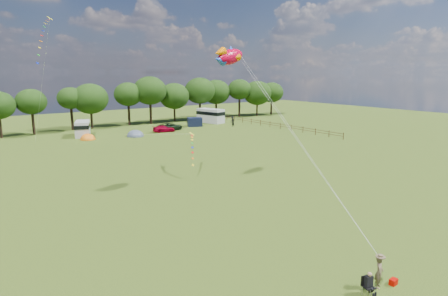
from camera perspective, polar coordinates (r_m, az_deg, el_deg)
ground_plane at (r=30.91m, az=8.86°, el=-9.70°), size 180.00×180.00×0.00m
tree_line at (r=79.73m, az=-17.12°, el=7.55°), size 102.98×10.98×10.27m
fence at (r=76.60m, az=7.80°, el=3.56°), size 0.12×33.12×1.20m
car_c at (r=71.70m, az=-9.15°, el=2.90°), size 4.24×2.33×1.20m
car_d at (r=73.51m, az=-8.29°, el=3.25°), size 5.86×3.51×1.50m
campervan_c at (r=70.58m, az=-20.74°, el=2.85°), size 3.97×5.91×2.67m
campervan_d at (r=83.99m, az=-2.06°, el=5.01°), size 4.11×6.79×3.10m
tent_orange at (r=66.85m, az=-20.02°, el=1.23°), size 2.53×2.77×1.98m
tent_greyblue at (r=67.90m, az=-13.34°, el=1.77°), size 2.99×3.27×2.22m
awning_navy at (r=78.61m, az=-4.49°, el=3.98°), size 3.62×3.34×1.82m
kite_flyer at (r=22.08m, az=22.57°, el=-17.08°), size 0.74×0.67×1.71m
camp_chair at (r=21.25m, az=21.14°, el=-18.41°), size 0.63×0.63×1.28m
kite_bag at (r=22.94m, az=24.41°, el=-18.08°), size 0.47×0.33×0.32m
fish_kite at (r=35.50m, az=0.65°, el=13.75°), size 4.06×2.07×2.12m
streamer_kite_a at (r=50.30m, az=-25.69°, el=15.68°), size 3.30×5.63×5.77m
streamer_kite_c at (r=42.27m, az=-4.87°, el=0.72°), size 3.21×5.02×2.82m
walker_a at (r=78.07m, az=1.32°, el=3.88°), size 0.79×0.50×1.60m
walker_b at (r=80.62m, az=1.28°, el=4.21°), size 1.31×0.93×1.84m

